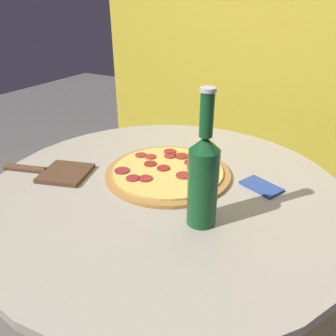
% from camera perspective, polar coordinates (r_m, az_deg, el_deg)
% --- Properties ---
extents(table, '(0.95, 0.95, 0.78)m').
position_cam_1_polar(table, '(0.99, -0.41, -13.28)').
color(table, '#B2A893').
rests_on(table, ground_plane).
extents(fence_panel, '(1.63, 0.04, 1.85)m').
position_cam_1_polar(fence_panel, '(1.59, 15.80, 15.57)').
color(fence_panel, gold).
rests_on(fence_panel, ground_plane).
extents(pizza, '(0.35, 0.35, 0.02)m').
position_cam_1_polar(pizza, '(0.93, 0.01, -0.64)').
color(pizza, '#B77F3D').
rests_on(pizza, table).
extents(beer_bottle, '(0.06, 0.06, 0.30)m').
position_cam_1_polar(beer_bottle, '(0.68, 6.16, -1.58)').
color(beer_bottle, '#144C23').
rests_on(beer_bottle, table).
extents(pizza_paddle, '(0.26, 0.16, 0.02)m').
position_cam_1_polar(pizza_paddle, '(0.98, -18.99, -0.66)').
color(pizza_paddle, brown).
rests_on(pizza_paddle, table).
extents(napkin, '(0.12, 0.10, 0.01)m').
position_cam_1_polar(napkin, '(0.90, 15.94, -3.12)').
color(napkin, '#334C99').
rests_on(napkin, table).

